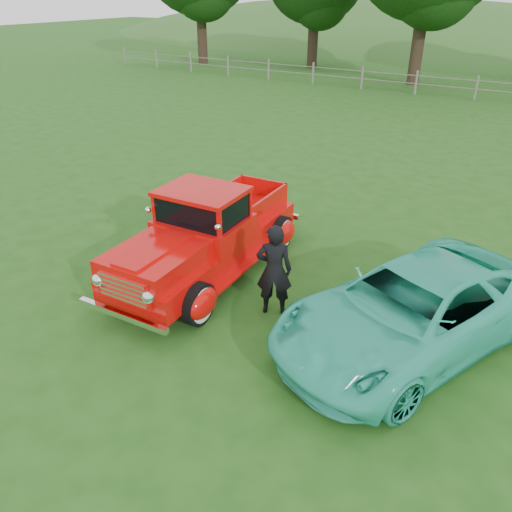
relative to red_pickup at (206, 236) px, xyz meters
The scene contains 6 objects.
ground 1.85m from the red_pickup, 44.59° to the right, with size 140.00×140.00×0.00m, color #1F4E14.
distant_hills 58.61m from the red_pickup, 92.85° to the left, with size 116.00×60.00×18.00m.
fence_line 20.86m from the red_pickup, 86.74° to the left, with size 48.00×0.12×1.20m.
red_pickup is the anchor object (origin of this frame).
teal_sedan 4.11m from the red_pickup, ahead, with size 2.20×4.78×1.33m, color #30C3A2.
man 1.89m from the red_pickup, 16.00° to the right, with size 0.61×0.40×1.68m, color black.
Camera 1 is at (4.20, -5.72, 5.06)m, focal length 35.00 mm.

